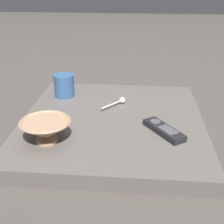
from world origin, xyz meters
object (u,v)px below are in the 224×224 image
at_px(coffee_mug, 64,85).
at_px(tv_remote_near, 164,130).
at_px(teaspoon, 120,101).
at_px(cereal_bowl, 46,129).

height_order(coffee_mug, tv_remote_near, coffee_mug).
height_order(teaspoon, tv_remote_near, teaspoon).
distance_m(coffee_mug, teaspoon, 0.23).
distance_m(teaspoon, tv_remote_near, 0.25).
distance_m(coffee_mug, tv_remote_near, 0.46).
height_order(cereal_bowl, teaspoon, cereal_bowl).
bearing_deg(teaspoon, coffee_mug, -105.68).
bearing_deg(teaspoon, cereal_bowl, -34.04).
bearing_deg(coffee_mug, cereal_bowl, 4.58).
relative_size(coffee_mug, tv_remote_near, 0.57).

